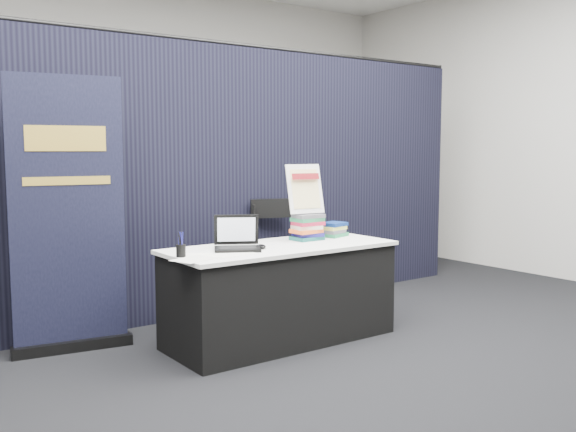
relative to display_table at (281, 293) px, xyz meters
The scene contains 15 objects.
floor 0.67m from the display_table, 90.00° to the right, with size 8.00×8.00×0.00m, color black.
wall_back 3.71m from the display_table, 90.00° to the left, with size 8.00×0.02×3.50m, color beige.
drape_partition 1.33m from the display_table, 90.00° to the left, with size 6.00×0.08×2.40m, color black.
display_table is the anchor object (origin of this frame).
laptop 0.59m from the display_table, behind, with size 0.40×0.40×0.25m.
mouse 0.45m from the display_table, 166.36° to the right, with size 0.06×0.10×0.03m, color black.
brochure_left 0.93m from the display_table, 168.21° to the right, with size 0.29×0.20×0.00m, color silver.
brochure_mid 0.80m from the display_table, behind, with size 0.26×0.18×0.00m, color white.
brochure_right 0.65m from the display_table, 165.48° to the right, with size 0.30×0.21×0.00m, color white.
pen_cup 0.96m from the display_table, behind, with size 0.07×0.07×0.09m, color black.
book_stack_tall 0.60m from the display_table, 16.86° to the left, with size 0.23×0.19×0.21m.
book_stack_short 0.80m from the display_table, 11.97° to the left, with size 0.24×0.21×0.12m.
info_sign 0.87m from the display_table, 21.47° to the left, with size 0.32×0.17×0.41m.
pullup_banner 1.64m from the display_table, 153.21° to the left, with size 0.86×0.23×2.02m.
stacking_chair 0.93m from the display_table, 51.78° to the left, with size 0.58×0.59×1.03m.
Camera 1 is at (-2.83, -3.42, 1.49)m, focal length 40.00 mm.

